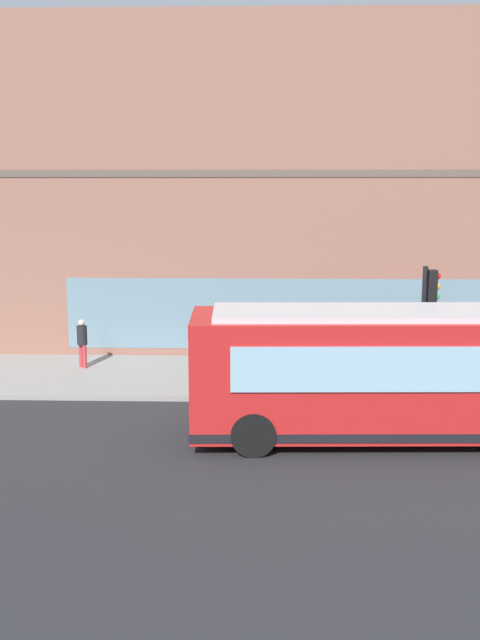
{
  "coord_description": "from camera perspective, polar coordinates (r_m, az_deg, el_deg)",
  "views": [
    {
      "loc": [
        -16.22,
        0.96,
        5.93
      ],
      "look_at": [
        3.36,
        1.54,
        2.16
      ],
      "focal_mm": 40.05,
      "sensor_mm": 36.0,
      "label": 1
    }
  ],
  "objects": [
    {
      "name": "building_corner",
      "position": [
        28.25,
        3.69,
        10.33
      ],
      "size": [
        9.4,
        21.4,
        11.33
      ],
      "color": "#8C5B4C",
      "rests_on": "ground"
    },
    {
      "name": "sidewalk_curb",
      "position": [
        22.0,
        4.14,
        -4.56
      ],
      "size": [
        4.74,
        40.0,
        0.15
      ],
      "primitive_type": "cube",
      "color": "gray",
      "rests_on": "ground"
    },
    {
      "name": "traffic_light_near_corner",
      "position": [
        20.09,
        14.83,
        1.12
      ],
      "size": [
        0.32,
        0.49,
        3.57
      ],
      "color": "black",
      "rests_on": "sidewalk_curb"
    },
    {
      "name": "city_bus_nearside",
      "position": [
        17.09,
        13.13,
        -4.22
      ],
      "size": [
        2.88,
        10.12,
        3.07
      ],
      "color": "red",
      "rests_on": "ground"
    },
    {
      "name": "pedestrian_near_building_entrance",
      "position": [
        22.75,
        -3.61,
        -1.29
      ],
      "size": [
        0.32,
        0.32,
        1.7
      ],
      "color": "black",
      "rests_on": "sidewalk_curb"
    },
    {
      "name": "fire_hydrant",
      "position": [
        21.34,
        -0.33,
        -3.8
      ],
      "size": [
        0.35,
        0.35,
        0.74
      ],
      "color": "red",
      "rests_on": "sidewalk_curb"
    },
    {
      "name": "pedestrian_walking_along_curb",
      "position": [
        23.1,
        -12.5,
        -1.6
      ],
      "size": [
        0.32,
        0.32,
        1.55
      ],
      "color": "#B23338",
      "rests_on": "sidewalk_curb"
    },
    {
      "name": "ground",
      "position": [
        17.29,
        4.83,
        -9.19
      ],
      "size": [
        120.0,
        120.0,
        0.0
      ],
      "primitive_type": "plane",
      "color": "#262628"
    }
  ]
}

